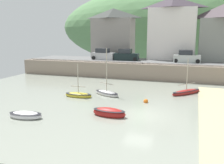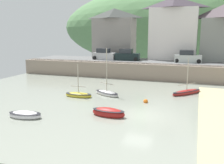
{
  "view_description": "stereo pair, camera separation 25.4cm",
  "coord_description": "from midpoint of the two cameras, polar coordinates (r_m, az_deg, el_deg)",
  "views": [
    {
      "loc": [
        4.48,
        -20.62,
        6.95
      ],
      "look_at": [
        -4.01,
        4.57,
        1.76
      ],
      "focal_mm": 40.09,
      "sensor_mm": 36.0,
      "label": 1
    },
    {
      "loc": [
        4.72,
        -20.54,
        6.95
      ],
      "look_at": [
        -4.01,
        4.57,
        1.76
      ],
      "focal_mm": 40.09,
      "sensor_mm": 36.0,
      "label": 2
    }
  ],
  "objects": [
    {
      "name": "rowboat_small_beached",
      "position": [
        21.48,
        -1.0,
        -7.02
      ],
      "size": [
        3.05,
        1.41,
        0.95
      ],
      "rotation": [
        0.0,
        0.0,
        -0.08
      ],
      "color": "maroon",
      "rests_on": "ground"
    },
    {
      "name": "parked_car_by_wall",
      "position": [
        43.01,
        3.1,
        6.04
      ],
      "size": [
        4.18,
        1.91,
        1.95
      ],
      "rotation": [
        0.0,
        0.0,
        0.05
      ],
      "color": "black",
      "rests_on": "ground"
    },
    {
      "name": "waterfront_building_right",
      "position": [
        45.93,
        23.58,
        10.34
      ],
      "size": [
        7.33,
        5.64,
        9.24
      ],
      "color": "gray",
      "rests_on": "ground"
    },
    {
      "name": "sailboat_far_left",
      "position": [
        22.31,
        -19.43,
        -7.15
      ],
      "size": [
        3.05,
        1.61,
        0.71
      ],
      "rotation": [
        0.0,
        0.0,
        0.11
      ],
      "color": "white",
      "rests_on": "ground"
    },
    {
      "name": "parked_car_end_of_row",
      "position": [
        41.48,
        16.49,
        5.42
      ],
      "size": [
        4.15,
        1.83,
        1.95
      ],
      "rotation": [
        0.0,
        0.0,
        0.03
      ],
      "color": "#B4BEB8",
      "rests_on": "ground"
    },
    {
      "name": "hillside_backdrop",
      "position": [
        75.8,
        18.57,
        11.81
      ],
      "size": [
        80.0,
        44.0,
        24.85
      ],
      "color": "#588552",
      "rests_on": "ground"
    },
    {
      "name": "fishing_boat_green",
      "position": [
        30.3,
        16.34,
        -2.2
      ],
      "size": [
        3.54,
        3.97,
        4.34
      ],
      "rotation": [
        0.0,
        0.0,
        0.87
      ],
      "color": "maroon",
      "rests_on": "ground"
    },
    {
      "name": "dinghy_open_wooden",
      "position": [
        28.61,
        -1.48,
        -2.52
      ],
      "size": [
        3.64,
        2.6,
        5.49
      ],
      "rotation": [
        0.0,
        0.0,
        -0.45
      ],
      "color": "silver",
      "rests_on": "ground"
    },
    {
      "name": "quay_seawall",
      "position": [
        38.76,
        11.61,
        2.53
      ],
      "size": [
        48.0,
        9.4,
        2.4
      ],
      "color": "gray",
      "rests_on": "ground"
    },
    {
      "name": "sailboat_nearest_shore",
      "position": [
        28.08,
        -7.93,
        -2.93
      ],
      "size": [
        3.17,
        1.21,
        3.79
      ],
      "rotation": [
        0.0,
        0.0,
        0.0
      ],
      "color": "gold",
      "rests_on": "ground"
    },
    {
      "name": "mooring_buoy",
      "position": [
        25.79,
        7.44,
        -4.36
      ],
      "size": [
        0.47,
        0.47,
        0.47
      ],
      "color": "orange",
      "rests_on": "ground"
    },
    {
      "name": "parked_car_near_slipway",
      "position": [
        44.29,
        -2.11,
        6.19
      ],
      "size": [
        4.26,
        2.14,
        1.95
      ],
      "rotation": [
        0.0,
        0.0,
        -0.11
      ],
      "color": "#B1B3B5",
      "rests_on": "ground"
    },
    {
      "name": "waterfront_building_left",
      "position": [
        48.27,
        0.13,
        11.16
      ],
      "size": [
        7.86,
        4.54,
        9.13
      ],
      "color": "gray",
      "rests_on": "ground"
    },
    {
      "name": "waterfront_building_centre",
      "position": [
        46.0,
        13.48,
        11.87
      ],
      "size": [
        8.31,
        5.12,
        10.73
      ],
      "color": "white",
      "rests_on": "ground"
    }
  ]
}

